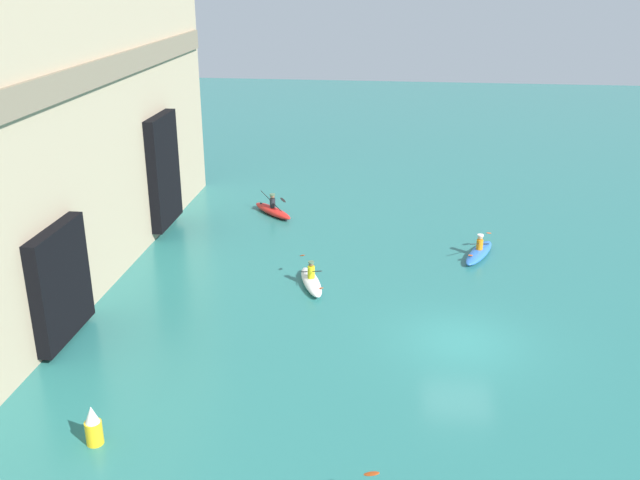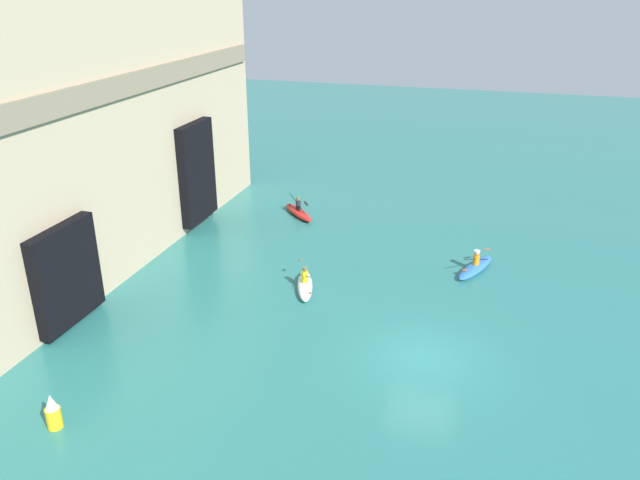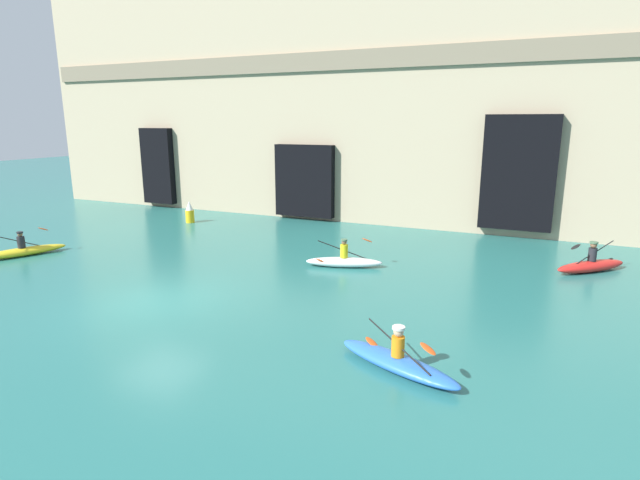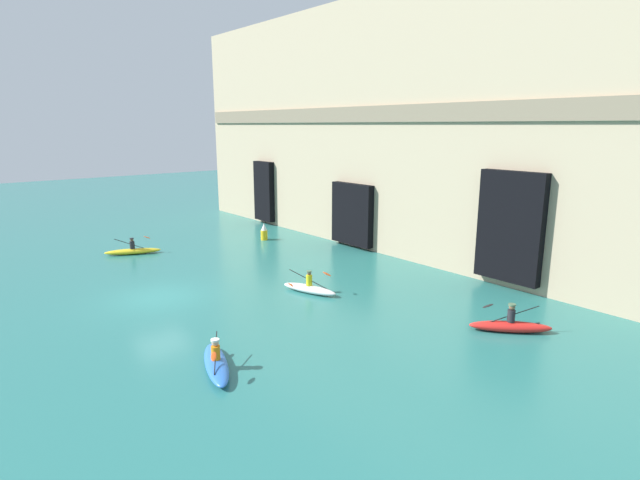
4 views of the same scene
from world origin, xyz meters
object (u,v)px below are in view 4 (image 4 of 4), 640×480
object	(u,v)px
kayak_blue	(216,363)
marker_buoy	(264,232)
kayak_yellow	(133,251)
kayak_red	(510,326)
kayak_white	(309,288)

from	to	relation	value
kayak_blue	marker_buoy	world-z (taller)	marker_buoy
kayak_blue	kayak_yellow	bearing A→B (deg)	-169.30
kayak_blue	marker_buoy	size ratio (longest dim) A/B	2.71
kayak_yellow	kayak_red	bearing A→B (deg)	-48.29
kayak_white	marker_buoy	world-z (taller)	marker_buoy
kayak_yellow	marker_buoy	size ratio (longest dim) A/B	2.78
marker_buoy	kayak_red	bearing A→B (deg)	-4.04
kayak_yellow	kayak_blue	distance (m)	17.32
kayak_yellow	kayak_blue	xyz separation A→B (m)	(17.03, -3.18, -0.00)
kayak_blue	kayak_white	bearing A→B (deg)	141.12
kayak_blue	kayak_white	world-z (taller)	kayak_white
kayak_blue	kayak_red	size ratio (longest dim) A/B	1.20
kayak_white	kayak_red	bearing A→B (deg)	1.80
kayak_blue	kayak_white	xyz separation A→B (m)	(-4.12, 7.18, 0.02)
kayak_red	kayak_white	distance (m)	9.28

